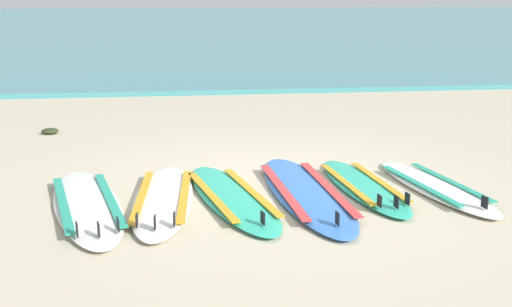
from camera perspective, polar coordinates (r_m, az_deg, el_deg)
name	(u,v)px	position (r m, az deg, el deg)	size (l,w,h in m)	color
ground_plane	(271,188)	(6.55, 1.35, -3.11)	(80.00, 80.00, 0.00)	#C1B599
sea	(190,21)	(42.26, -5.98, 11.86)	(80.00, 60.00, 0.10)	teal
surfboard_0	(87,204)	(6.14, -15.10, -4.49)	(1.13, 2.44, 0.18)	silver
surfboard_1	(163,199)	(6.15, -8.41, -4.08)	(0.69, 2.28, 0.18)	white
surfboard_2	(232,197)	(6.15, -2.23, -3.94)	(1.04, 2.33, 0.18)	#2DB793
surfboard_3	(305,192)	(6.30, 4.51, -3.51)	(0.82, 2.62, 0.18)	#3875CC
surfboard_4	(363,186)	(6.57, 9.68, -2.91)	(0.70, 2.05, 0.18)	#2DB793
surfboard_5	(435,186)	(6.72, 15.93, -2.90)	(0.87, 2.08, 0.18)	white
seaweed_clump_near_shoreline	(50,131)	(9.44, -18.20, 1.95)	(0.24, 0.19, 0.08)	#2D381E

